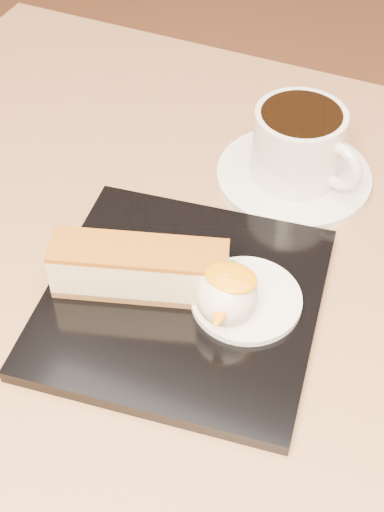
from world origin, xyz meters
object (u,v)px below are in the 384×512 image
at_px(ice_cream_scoop, 227,296).
at_px(saucer, 293,176).
at_px(cheesecake, 140,269).
at_px(dessert_plate, 182,301).
at_px(table, 169,413).
at_px(coffee_cup, 300,144).

height_order(ice_cream_scoop, saucer, ice_cream_scoop).
bearing_deg(cheesecake, saucer, 52.66).
xyz_separation_m(cheesecake, ice_cream_scoop, (0.08, 0.00, 0.00)).
bearing_deg(saucer, dessert_plate, -100.60).
xyz_separation_m(table, saucer, (0.04, 0.20, 0.16)).
xyz_separation_m(dessert_plate, ice_cream_scoop, (0.04, -0.00, 0.03)).
bearing_deg(dessert_plate, saucer, 79.40).
height_order(table, ice_cream_scoop, ice_cream_scoop).
xyz_separation_m(dessert_plate, coffee_cup, (0.04, 0.19, 0.04)).
bearing_deg(cheesecake, ice_cream_scoop, -17.33).
height_order(saucer, coffee_cup, coffee_cup).
relative_size(ice_cream_scoop, saucer, 0.33).
bearing_deg(cheesecake, dessert_plate, -9.20).
xyz_separation_m(table, cheesecake, (-0.03, 0.01, 0.19)).
xyz_separation_m(saucer, coffee_cup, (0.00, -0.00, 0.04)).
bearing_deg(dessert_plate, table, -123.51).
height_order(table, dessert_plate, dessert_plate).
relative_size(table, coffee_cup, 7.19).
distance_m(table, saucer, 0.26).
relative_size(dessert_plate, coffee_cup, 1.98).
relative_size(dessert_plate, ice_cream_scoop, 4.49).
distance_m(table, dessert_plate, 0.16).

